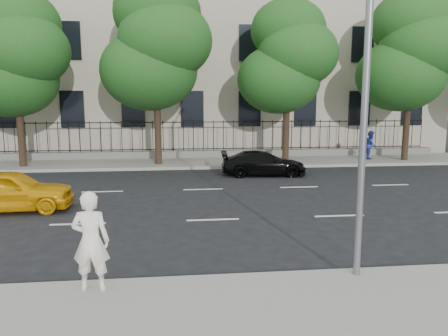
# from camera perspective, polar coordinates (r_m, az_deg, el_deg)

# --- Properties ---
(ground) EXTENTS (120.00, 120.00, 0.00)m
(ground) POSITION_cam_1_polar(r_m,az_deg,el_deg) (11.02, -0.31, -10.33)
(ground) COLOR black
(ground) RESTS_ON ground
(near_sidewalk) EXTENTS (60.00, 4.00, 0.15)m
(near_sidewalk) POSITION_cam_1_polar(r_m,az_deg,el_deg) (7.37, 3.24, -20.13)
(near_sidewalk) COLOR gray
(near_sidewalk) RESTS_ON ground
(far_sidewalk) EXTENTS (60.00, 4.00, 0.15)m
(far_sidewalk) POSITION_cam_1_polar(r_m,az_deg,el_deg) (24.62, -3.81, 0.72)
(far_sidewalk) COLOR gray
(far_sidewalk) RESTS_ON ground
(lane_markings) EXTENTS (49.60, 4.62, 0.01)m
(lane_markings) POSITION_cam_1_polar(r_m,az_deg,el_deg) (15.56, -2.19, -4.50)
(lane_markings) COLOR silver
(lane_markings) RESTS_ON ground
(masonry_building) EXTENTS (34.60, 12.11, 18.50)m
(masonry_building) POSITION_cam_1_polar(r_m,az_deg,el_deg) (33.72, -4.73, 18.24)
(masonry_building) COLOR #BBAD95
(masonry_building) RESTS_ON ground
(iron_fence) EXTENTS (30.00, 0.50, 2.20)m
(iron_fence) POSITION_cam_1_polar(r_m,az_deg,el_deg) (26.23, -4.00, 2.50)
(iron_fence) COLOR slate
(iron_fence) RESTS_ON far_sidewalk
(street_light) EXTENTS (0.25, 3.32, 8.05)m
(street_light) POSITION_cam_1_polar(r_m,az_deg,el_deg) (9.41, 17.02, 17.75)
(street_light) COLOR slate
(street_light) RESTS_ON near_sidewalk
(tree_b) EXTENTS (5.53, 5.12, 8.97)m
(tree_b) POSITION_cam_1_polar(r_m,az_deg,el_deg) (25.06, -25.42, 13.25)
(tree_b) COLOR #382619
(tree_b) RESTS_ON far_sidewalk
(tree_c) EXTENTS (5.89, 5.50, 9.80)m
(tree_c) POSITION_cam_1_polar(r_m,az_deg,el_deg) (23.87, -8.79, 15.63)
(tree_c) COLOR #382619
(tree_c) RESTS_ON far_sidewalk
(tree_d) EXTENTS (5.34, 4.94, 8.84)m
(tree_d) POSITION_cam_1_polar(r_m,az_deg,el_deg) (24.57, 8.31, 14.10)
(tree_d) COLOR #382619
(tree_d) RESTS_ON far_sidewalk
(tree_e) EXTENTS (5.71, 5.31, 9.46)m
(tree_e) POSITION_cam_1_polar(r_m,az_deg,el_deg) (27.22, 23.16, 13.75)
(tree_e) COLOR #382619
(tree_e) RESTS_ON far_sidewalk
(yellow_taxi) EXTENTS (4.13, 1.85, 1.38)m
(yellow_taxi) POSITION_cam_1_polar(r_m,az_deg,el_deg) (15.87, -26.33, -2.66)
(yellow_taxi) COLOR #E9A30B
(yellow_taxi) RESTS_ON ground
(black_sedan) EXTENTS (4.16, 1.97, 1.17)m
(black_sedan) POSITION_cam_1_polar(r_m,az_deg,el_deg) (20.92, 5.17, 0.62)
(black_sedan) COLOR black
(black_sedan) RESTS_ON ground
(woman_near) EXTENTS (0.72, 0.51, 1.88)m
(woman_near) POSITION_cam_1_polar(r_m,az_deg,el_deg) (8.45, -17.01, -9.11)
(woman_near) COLOR white
(woman_near) RESTS_ON near_sidewalk
(pedestrian_far) EXTENTS (0.89, 0.98, 1.64)m
(pedestrian_far) POSITION_cam_1_polar(r_m,az_deg,el_deg) (26.73, 18.62, 2.86)
(pedestrian_far) COLOR navy
(pedestrian_far) RESTS_ON far_sidewalk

